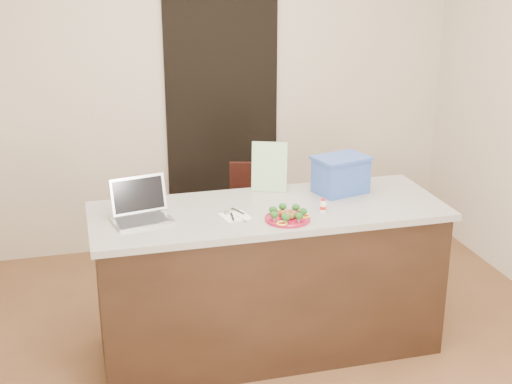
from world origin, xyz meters
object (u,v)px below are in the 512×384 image
object	(u,v)px
napkin	(235,216)
island	(268,279)
plate	(288,218)
yogurt_bottle	(323,206)
chair	(260,217)
blue_box	(341,174)
laptop	(140,208)

from	to	relation	value
napkin	island	bearing A→B (deg)	21.14
plate	yogurt_bottle	distance (m)	0.25
island	chair	size ratio (longest dim) A/B	2.33
blue_box	chair	bearing A→B (deg)	97.03
island	blue_box	distance (m)	0.78
island	chair	bearing A→B (deg)	78.11
plate	yogurt_bottle	xyz separation A→B (m)	(0.24, 0.08, 0.02)
plate	blue_box	distance (m)	0.59
laptop	blue_box	xyz separation A→B (m)	(1.24, 0.12, 0.06)
plate	napkin	world-z (taller)	plate
plate	napkin	distance (m)	0.30
island	laptop	bearing A→B (deg)	177.75
plate	chair	size ratio (longest dim) A/B	0.29
laptop	chair	world-z (taller)	laptop
plate	chair	world-z (taller)	plate
island	laptop	xyz separation A→B (m)	(-0.74, 0.03, 0.52)
yogurt_bottle	blue_box	xyz separation A→B (m)	(0.22, 0.29, 0.08)
chair	laptop	bearing A→B (deg)	-120.67
laptop	napkin	bearing A→B (deg)	-24.48
napkin	chair	bearing A→B (deg)	67.41
blue_box	island	bearing A→B (deg)	-178.09
island	laptop	world-z (taller)	laptop
yogurt_bottle	chair	size ratio (longest dim) A/B	0.09
laptop	chair	bearing A→B (deg)	31.61
blue_box	yogurt_bottle	bearing A→B (deg)	-141.79
laptop	chair	xyz separation A→B (m)	(0.93, 0.88, -0.48)
napkin	yogurt_bottle	size ratio (longest dim) A/B	1.92
plate	chair	bearing A→B (deg)	82.70
chair	blue_box	bearing A→B (deg)	-52.02
yogurt_bottle	chair	distance (m)	1.14
napkin	laptop	bearing A→B (deg)	167.39
yogurt_bottle	plate	bearing A→B (deg)	-162.26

